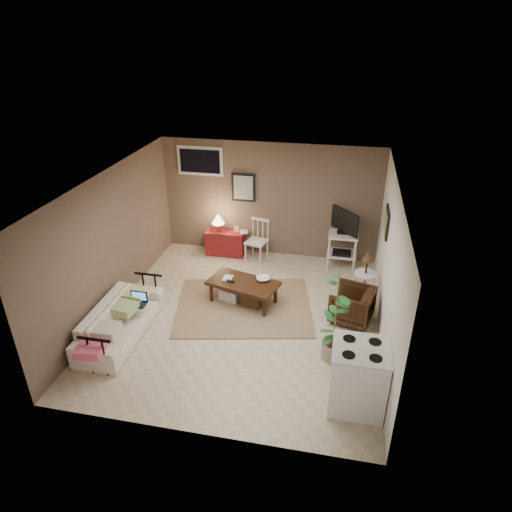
% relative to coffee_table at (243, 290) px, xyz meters
% --- Properties ---
extents(floor, '(5.00, 5.00, 0.00)m').
position_rel_coffee_table_xyz_m(floor, '(0.11, -0.45, -0.26)').
color(floor, '#C1B293').
rests_on(floor, ground).
extents(art_back, '(0.50, 0.03, 0.60)m').
position_rel_coffee_table_xyz_m(art_back, '(-0.44, 2.03, 1.19)').
color(art_back, black).
extents(art_right, '(0.03, 0.60, 0.45)m').
position_rel_coffee_table_xyz_m(art_right, '(2.33, 0.60, 1.26)').
color(art_right, black).
extents(window, '(0.96, 0.03, 0.60)m').
position_rel_coffee_table_xyz_m(window, '(-1.34, 2.03, 1.69)').
color(window, silver).
extents(rug, '(2.66, 2.30, 0.02)m').
position_rel_coffee_table_xyz_m(rug, '(0.04, -0.13, -0.24)').
color(rug, '#988058').
rests_on(rug, floor).
extents(coffee_table, '(1.33, 0.92, 0.46)m').
position_rel_coffee_table_xyz_m(coffee_table, '(0.00, 0.00, 0.00)').
color(coffee_table, '#351B0E').
rests_on(coffee_table, floor).
extents(sofa, '(0.55, 1.87, 0.73)m').
position_rel_coffee_table_xyz_m(sofa, '(-1.69, -1.30, 0.11)').
color(sofa, beige).
rests_on(sofa, floor).
extents(sofa_pillows, '(0.36, 1.78, 0.13)m').
position_rel_coffee_table_xyz_m(sofa_pillows, '(-1.65, -1.52, 0.19)').
color(sofa_pillows, beige).
rests_on(sofa_pillows, sofa).
extents(sofa_end_rails, '(0.50, 1.87, 0.63)m').
position_rel_coffee_table_xyz_m(sofa_end_rails, '(-1.58, -1.30, 0.06)').
color(sofa_end_rails, black).
rests_on(sofa_end_rails, floor).
extents(laptop, '(0.29, 0.21, 0.20)m').
position_rel_coffee_table_xyz_m(laptop, '(-1.51, -0.98, 0.22)').
color(laptop, black).
rests_on(laptop, sofa).
extents(red_console, '(0.81, 0.36, 0.93)m').
position_rel_coffee_table_xyz_m(red_console, '(-0.81, 1.79, 0.07)').
color(red_console, maroon).
rests_on(red_console, floor).
extents(spindle_chair, '(0.48, 0.48, 0.88)m').
position_rel_coffee_table_xyz_m(spindle_chair, '(-0.09, 1.68, 0.16)').
color(spindle_chair, silver).
rests_on(spindle_chair, floor).
extents(tv_stand, '(0.58, 0.58, 1.24)m').
position_rel_coffee_table_xyz_m(tv_stand, '(1.66, 1.70, 0.40)').
color(tv_stand, silver).
rests_on(tv_stand, floor).
extents(side_table, '(0.39, 0.39, 1.05)m').
position_rel_coffee_table_xyz_m(side_table, '(2.09, 0.38, 0.39)').
color(side_table, silver).
rests_on(side_table, floor).
extents(armchair, '(0.75, 0.78, 0.66)m').
position_rel_coffee_table_xyz_m(armchair, '(1.90, -0.15, 0.08)').
color(armchair, black).
rests_on(armchair, floor).
extents(potted_plant, '(0.36, 0.36, 1.45)m').
position_rel_coffee_table_xyz_m(potted_plant, '(1.65, -1.18, 0.51)').
color(potted_plant, gray).
rests_on(potted_plant, floor).
extents(stove, '(0.72, 0.67, 0.94)m').
position_rel_coffee_table_xyz_m(stove, '(2.00, -2.07, 0.21)').
color(stove, white).
rests_on(stove, floor).
extents(bowl, '(0.24, 0.13, 0.24)m').
position_rel_coffee_table_xyz_m(bowl, '(0.34, 0.12, 0.30)').
color(bowl, '#351B0E').
rests_on(bowl, coffee_table).
extents(book_table, '(0.16, 0.03, 0.22)m').
position_rel_coffee_table_xyz_m(book_table, '(-0.36, 0.05, 0.29)').
color(book_table, '#351B0E').
rests_on(book_table, coffee_table).
extents(book_console, '(0.16, 0.06, 0.22)m').
position_rel_coffee_table_xyz_m(book_console, '(-0.48, 1.79, 0.39)').
color(book_console, '#351B0E').
rests_on(book_console, red_console).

